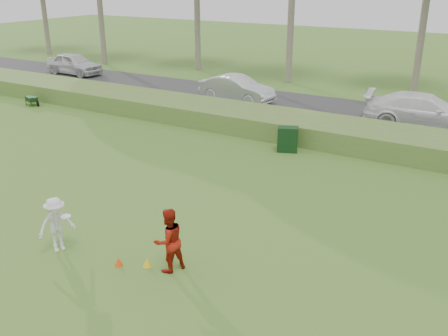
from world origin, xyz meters
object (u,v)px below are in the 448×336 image
Objects in this scene: player_white at (57,225)px; player_red at (169,240)px; cone_yellow at (147,262)px; car_mid at (237,89)px; utility_cabinet at (288,139)px; car_left at (74,64)px; car_right at (425,111)px; cone_orange at (119,262)px.

player_white is 3.24m from player_red.
car_mid reaches higher than cone_yellow.
car_mid is (-5.95, 6.37, 0.27)m from utility_cabinet.
utility_cabinet is (-1.05, 9.80, -0.32)m from player_red.
player_red is (3.16, 0.73, 0.07)m from player_white.
utility_cabinet is at bearing 12.51° from player_white.
player_white is 0.34× the size of car_mid.
car_left is 0.80× the size of car_right.
utility_cabinet is at bearing 88.91° from cone_orange.
cone_yellow is at bearing -108.91° from utility_cabinet.
player_white is 25.61m from car_left.
utility_cabinet is 8.72m from car_mid.
cone_yellow is 0.04× the size of car_right.
player_white is 17.95m from car_right.
car_right is (6.44, 16.76, 0.10)m from player_white.
car_right is (4.33, 6.23, 0.34)m from utility_cabinet.
player_red reaches higher than car_left.
player_red is at bearing 160.74° from car_right.
cone_yellow is (2.57, 0.56, -0.65)m from player_white.
car_mid is at bearing -134.41° from player_red.
cone_yellow is (0.65, 0.35, 0.01)m from cone_orange.
player_red reaches higher than car_right.
player_white is 0.91× the size of player_red.
player_white reaches higher than utility_cabinet.
car_mid is (-6.41, 16.34, 0.67)m from cone_yellow.
car_right is (10.28, -0.14, 0.07)m from car_mid.
car_left is 24.55m from car_right.
player_white is 6.57× the size of cone_orange.
car_mid is (-7.00, 16.17, -0.05)m from player_red.
car_right is at bearing -169.38° from player_red.
car_right reaches higher than car_left.
player_white reaches higher than cone_orange.
utility_cabinet is at bearing -108.49° from car_left.
utility_cabinet is 0.24× the size of car_mid.
car_right is (3.28, 16.03, 0.03)m from player_red.
cone_orange is at bearing 157.02° from car_right.
player_red reaches higher than car_mid.
cone_orange is 0.05× the size of car_left.
cone_yellow is at bearing -128.26° from car_left.
player_white is 6.17× the size of cone_yellow.
player_red reaches higher than player_white.
player_white is at bearing -167.75° from cone_yellow.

